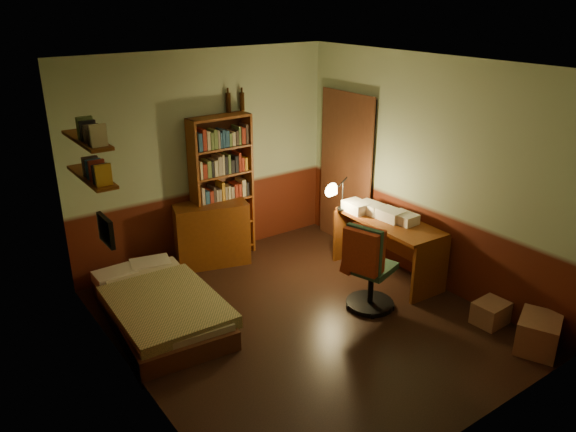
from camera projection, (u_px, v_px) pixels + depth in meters
floor at (302, 322)px, 5.87m from camera, size 3.50×4.00×0.02m
ceiling at (305, 64)px, 4.90m from camera, size 3.50×4.00×0.02m
wall_back at (205, 158)px, 6.90m from camera, size 3.50×0.02×2.60m
wall_left at (126, 250)px, 4.43m from camera, size 0.02×4.00×2.60m
wall_right at (427, 173)px, 6.34m from camera, size 0.02×4.00×2.60m
wall_front at (479, 288)px, 3.87m from camera, size 3.50×0.02×2.60m
doorway at (347, 171)px, 7.41m from camera, size 0.06×0.90×2.00m
door_trim at (345, 171)px, 7.39m from camera, size 0.02×0.98×2.08m
bed at (159, 297)px, 5.79m from camera, size 1.11×1.87×0.53m
dresser at (211, 233)px, 7.00m from camera, size 0.99×0.68×0.80m
mini_stereo at (207, 195)px, 6.94m from camera, size 0.30×0.26×0.14m
bookshelf at (222, 189)px, 7.00m from camera, size 0.79×0.25×1.83m
bottle_left at (228, 103)px, 6.80m from camera, size 0.08×0.08×0.24m
bottle_right at (242, 102)px, 6.91m from camera, size 0.07×0.07×0.22m
desk at (388, 248)px, 6.68m from camera, size 0.63×1.38×0.72m
paper_stack at (357, 207)px, 6.77m from camera, size 0.24×0.32×0.13m
desk_lamp at (343, 187)px, 6.76m from camera, size 0.23×0.23×0.58m
office_chair at (372, 271)px, 5.98m from camera, size 0.52×0.49×0.86m
red_jacket at (362, 208)px, 5.88m from camera, size 0.33×0.44×0.46m
wall_shelf_lower at (92, 177)px, 5.21m from camera, size 0.20×0.90×0.03m
wall_shelf_upper at (87, 140)px, 5.08m from camera, size 0.20×0.90×0.03m
framed_picture at (106, 231)px, 4.92m from camera, size 0.04×0.32×0.26m
cardboard_box_a at (538, 334)px, 5.34m from camera, size 0.56×0.51×0.34m
cardboard_box_b at (491, 313)px, 5.79m from camera, size 0.35×0.29×0.24m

